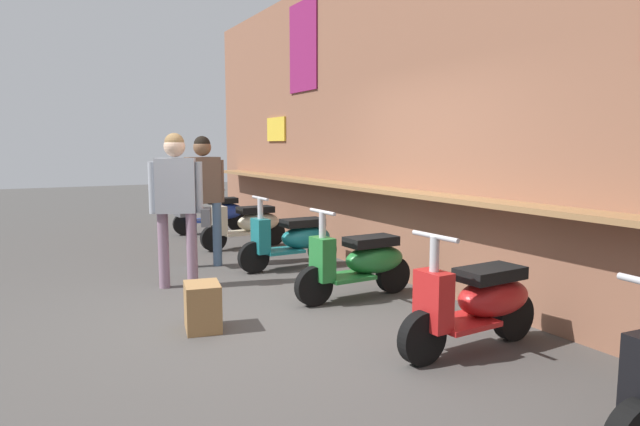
# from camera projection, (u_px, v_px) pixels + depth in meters

# --- Properties ---
(ground_plane) EXTENTS (37.48, 37.48, 0.00)m
(ground_plane) POSITION_uv_depth(u_px,v_px,m) (270.00, 314.00, 5.27)
(ground_plane) COLOR #474442
(market_stall_facade) EXTENTS (13.39, 0.61, 3.99)m
(market_stall_facade) POSITION_uv_depth(u_px,v_px,m) (438.00, 111.00, 5.98)
(market_stall_facade) COLOR #8C5B44
(market_stall_facade) RESTS_ON ground_plane
(scooter_blue) EXTENTS (0.48, 1.40, 0.97)m
(scooter_blue) POSITION_uv_depth(u_px,v_px,m) (216.00, 212.00, 10.09)
(scooter_blue) COLOR #233D9E
(scooter_blue) RESTS_ON ground_plane
(scooter_cream) EXTENTS (0.46, 1.40, 0.97)m
(scooter_cream) POSITION_uv_depth(u_px,v_px,m) (249.00, 223.00, 8.64)
(scooter_cream) COLOR beige
(scooter_cream) RESTS_ON ground_plane
(scooter_teal) EXTENTS (0.46, 1.40, 0.97)m
(scooter_teal) POSITION_uv_depth(u_px,v_px,m) (295.00, 239.00, 7.19)
(scooter_teal) COLOR #197075
(scooter_teal) RESTS_ON ground_plane
(scooter_green) EXTENTS (0.46, 1.40, 0.97)m
(scooter_green) POSITION_uv_depth(u_px,v_px,m) (362.00, 262.00, 5.78)
(scooter_green) COLOR #237533
(scooter_green) RESTS_ON ground_plane
(scooter_red) EXTENTS (0.47, 1.40, 0.97)m
(scooter_red) POSITION_uv_depth(u_px,v_px,m) (479.00, 302.00, 4.30)
(scooter_red) COLOR red
(scooter_red) RESTS_ON ground_plane
(shopper_with_handbag) EXTENTS (0.41, 0.68, 1.75)m
(shopper_with_handbag) POSITION_uv_depth(u_px,v_px,m) (177.00, 194.00, 6.09)
(shopper_with_handbag) COLOR gray
(shopper_with_handbag) RESTS_ON ground_plane
(shopper_browsing) EXTENTS (0.30, 0.67, 1.73)m
(shopper_browsing) POSITION_uv_depth(u_px,v_px,m) (202.00, 187.00, 7.20)
(shopper_browsing) COLOR slate
(shopper_browsing) RESTS_ON ground_plane
(merchandise_crate) EXTENTS (0.42, 0.36, 0.42)m
(merchandise_crate) POSITION_uv_depth(u_px,v_px,m) (203.00, 307.00, 4.78)
(merchandise_crate) COLOR olive
(merchandise_crate) RESTS_ON ground_plane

